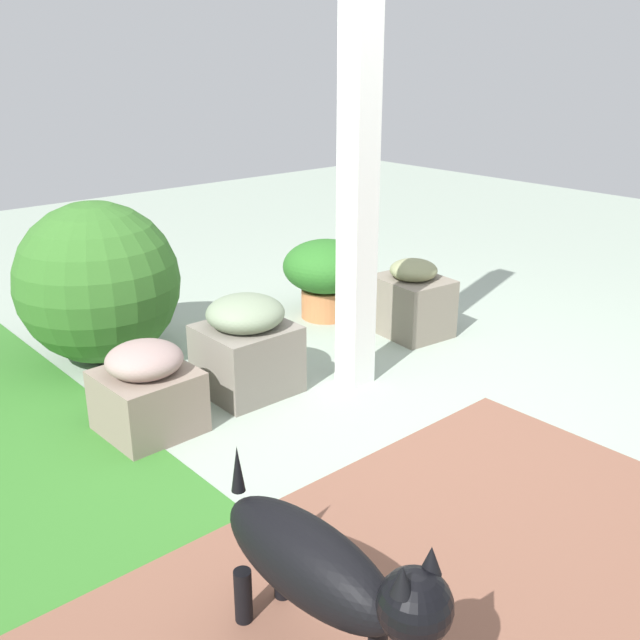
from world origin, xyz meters
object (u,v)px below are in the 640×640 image
object	(u,v)px
stone_planter_far	(147,390)
dog	(321,569)
stone_planter_mid	(247,345)
terracotta_pot_broad	(326,272)
stone_planter_nearest	(412,300)
porch_pillar	(358,163)
round_shrub	(98,282)

from	to	relation	value
stone_planter_far	dog	xyz separation A→B (m)	(-1.49, 0.29, 0.12)
stone_planter_mid	terracotta_pot_broad	distance (m)	1.15
terracotta_pot_broad	dog	size ratio (longest dim) A/B	0.69
stone_planter_nearest	porch_pillar	bearing A→B (deg)	109.71
stone_planter_nearest	dog	world-z (taller)	dog
round_shrub	terracotta_pot_broad	distance (m)	1.41
stone_planter_mid	terracotta_pot_broad	world-z (taller)	terracotta_pot_broad
porch_pillar	terracotta_pot_broad	size ratio (longest dim) A/B	4.08
round_shrub	terracotta_pot_broad	size ratio (longest dim) A/B	1.60
stone_planter_mid	terracotta_pot_broad	bearing A→B (deg)	-61.75
stone_planter_far	terracotta_pot_broad	xyz separation A→B (m)	(0.58, -1.58, 0.10)
stone_planter_nearest	terracotta_pot_broad	size ratio (longest dim) A/B	0.84
dog	stone_planter_mid	bearing A→B (deg)	-29.42
stone_planter_nearest	round_shrub	size ratio (longest dim) A/B	0.53
porch_pillar	stone_planter_far	distance (m)	1.41
terracotta_pot_broad	stone_planter_mid	bearing A→B (deg)	118.25
porch_pillar	dog	size ratio (longest dim) A/B	2.82
stone_planter_mid	round_shrub	world-z (taller)	round_shrub
stone_planter_mid	dog	distance (m)	1.76
round_shrub	porch_pillar	bearing A→B (deg)	-143.88
stone_planter_nearest	round_shrub	bearing A→B (deg)	60.54
stone_planter_far	dog	size ratio (longest dim) A/B	0.53
dog	round_shrub	bearing A→B (deg)	-12.13
stone_planter_far	dog	distance (m)	1.52
dog	stone_planter_far	bearing A→B (deg)	-11.10
stone_planter_mid	stone_planter_nearest	bearing A→B (deg)	-90.78
porch_pillar	stone_planter_mid	world-z (taller)	porch_pillar
dog	stone_planter_nearest	bearing A→B (deg)	-53.71
stone_planter_far	terracotta_pot_broad	world-z (taller)	terracotta_pot_broad
porch_pillar	stone_planter_mid	distance (m)	1.03
stone_planter_mid	dog	bearing A→B (deg)	150.58
porch_pillar	terracotta_pot_broad	world-z (taller)	porch_pillar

